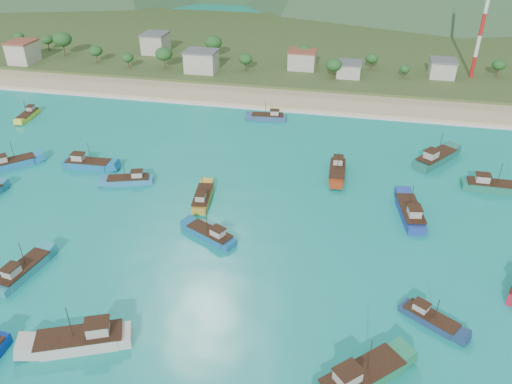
% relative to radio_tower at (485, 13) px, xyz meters
% --- Properties ---
extents(ground, '(600.00, 600.00, 0.00)m').
position_rel_radio_tower_xyz_m(ground, '(-56.25, -108.00, -21.97)').
color(ground, '#0D9590').
rests_on(ground, ground).
extents(beach, '(400.00, 18.00, 1.20)m').
position_rel_radio_tower_xyz_m(beach, '(-56.25, -29.00, -21.97)').
color(beach, beige).
rests_on(beach, ground).
extents(land, '(400.00, 110.00, 2.40)m').
position_rel_radio_tower_xyz_m(land, '(-56.25, 32.00, -21.97)').
color(land, '#385123').
rests_on(land, ground).
extents(surf_line, '(400.00, 2.50, 0.08)m').
position_rel_radio_tower_xyz_m(surf_line, '(-56.25, -38.50, -21.97)').
color(surf_line, white).
rests_on(surf_line, ground).
extents(village, '(220.04, 31.36, 7.20)m').
position_rel_radio_tower_xyz_m(village, '(-60.30, -6.52, -17.27)').
color(village, beige).
rests_on(village, ground).
extents(vegetation, '(278.61, 25.83, 8.99)m').
position_rel_radio_tower_xyz_m(vegetation, '(-72.63, -4.72, -16.84)').
color(vegetation, '#235623').
rests_on(vegetation, ground).
extents(radio_tower, '(1.20, 1.20, 40.75)m').
position_rel_radio_tower_xyz_m(radio_tower, '(0.00, 0.00, 0.00)').
color(radio_tower, red).
rests_on(radio_tower, ground).
extents(boat_1, '(12.05, 11.62, 7.64)m').
position_rel_radio_tower_xyz_m(boat_1, '(-32.11, -129.19, -20.98)').
color(boat_1, '#1B7A4F').
rests_on(boat_1, ground).
extents(boat_5, '(4.72, 11.09, 6.35)m').
position_rel_radio_tower_xyz_m(boat_5, '(-87.26, -119.21, -21.21)').
color(boat_5, teal).
rests_on(boat_5, ground).
extents(boat_6, '(9.96, 9.90, 6.40)m').
position_rel_radio_tower_xyz_m(boat_6, '(-112.59, -85.61, -21.20)').
color(boat_6, '#1B74B6').
rests_on(boat_6, ground).
extents(boat_7, '(3.61, 11.17, 6.54)m').
position_rel_radio_tower_xyz_m(boat_7, '(-38.96, -73.85, -21.18)').
color(boat_7, maroon).
rests_on(boat_7, ground).
extents(boat_8, '(5.53, 12.54, 7.16)m').
position_rel_radio_tower_xyz_m(boat_8, '(-23.86, -88.19, -21.07)').
color(boat_8, '#1F3C9B').
rests_on(boat_8, ground).
extents(boat_12, '(3.89, 9.57, 5.50)m').
position_rel_radio_tower_xyz_m(boat_12, '(-126.27, -58.38, -21.37)').
color(boat_12, yellow).
rests_on(boat_12, ground).
extents(boat_15, '(8.90, 7.01, 5.25)m').
position_rel_radio_tower_xyz_m(boat_15, '(-22.45, -116.23, -21.41)').
color(boat_15, navy).
rests_on(boat_15, ground).
extents(boat_18, '(10.77, 12.63, 7.63)m').
position_rel_radio_tower_xyz_m(boat_18, '(-16.92, -63.33, -20.98)').
color(boat_18, '#1D6659').
rests_on(boat_18, ground).
extents(boat_20, '(9.94, 3.78, 5.74)m').
position_rel_radio_tower_xyz_m(boat_20, '(-59.97, -45.98, -21.32)').
color(boat_20, '#325181').
rests_on(boat_20, ground).
extents(boat_21, '(11.75, 3.60, 6.92)m').
position_rel_radio_tower_xyz_m(boat_21, '(-6.44, -73.98, -21.11)').
color(boat_21, '#1C7256').
rests_on(boat_21, ground).
extents(boat_24, '(13.56, 8.58, 7.73)m').
position_rel_radio_tower_xyz_m(boat_24, '(-70.15, -130.89, -20.96)').
color(boat_24, beige).
rests_on(boat_24, ground).
extents(boat_25, '(11.39, 3.83, 6.65)m').
position_rel_radio_tower_xyz_m(boat_25, '(-95.23, -82.36, -21.16)').
color(boat_25, '#156BA7').
rests_on(boat_25, ground).
extents(boat_26, '(10.32, 7.20, 5.95)m').
position_rel_radio_tower_xyz_m(boat_26, '(-59.85, -102.96, -21.29)').
color(boat_26, '#185E94').
rests_on(boat_26, ground).
extents(boat_27, '(4.28, 10.40, 5.97)m').
position_rel_radio_tower_xyz_m(boat_27, '(-65.07, -91.02, -21.28)').
color(boat_27, gold).
rests_on(boat_27, ground).
extents(boat_28, '(10.23, 5.77, 5.80)m').
position_rel_radio_tower_xyz_m(boat_28, '(-82.85, -87.18, -21.31)').
color(boat_28, teal).
rests_on(boat_28, ground).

